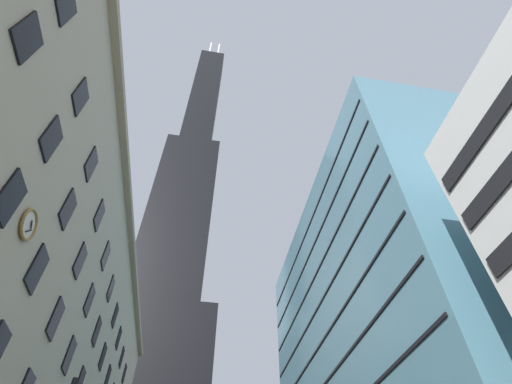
% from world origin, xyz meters
% --- Properties ---
extents(dark_skyscraper, '(26.41, 26.41, 222.64)m').
position_xyz_m(dark_skyscraper, '(-11.37, 79.83, 66.04)').
color(dark_skyscraper, black).
rests_on(dark_skyscraper, ground).
extents(glass_office_midrise, '(17.33, 41.68, 40.44)m').
position_xyz_m(glass_office_midrise, '(19.61, 28.24, 20.22)').
color(glass_office_midrise, teal).
rests_on(glass_office_midrise, ground).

